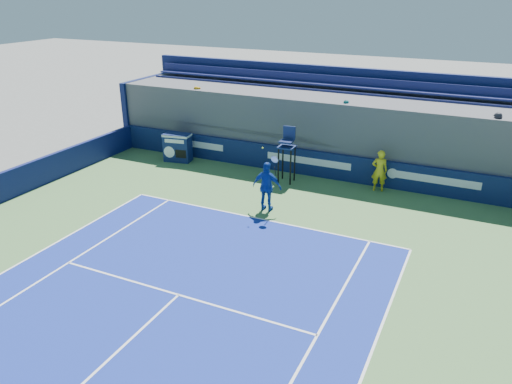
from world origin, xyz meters
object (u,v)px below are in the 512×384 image
at_px(ball_person, 379,171).
at_px(match_clock, 178,147).
at_px(umpire_chair, 287,149).
at_px(tennis_player, 267,187).

relative_size(ball_person, match_clock, 1.26).
bearing_deg(match_clock, umpire_chair, -3.06).
relative_size(umpire_chair, tennis_player, 0.96).
bearing_deg(match_clock, ball_person, 2.12).
xyz_separation_m(ball_person, tennis_player, (-3.43, -3.87, 0.09)).
relative_size(ball_person, umpire_chair, 0.72).
xyz_separation_m(match_clock, umpire_chair, (5.93, -0.32, 0.79)).
xyz_separation_m(umpire_chair, tennis_player, (0.48, -3.19, -0.53)).
bearing_deg(match_clock, tennis_player, -28.69).
bearing_deg(umpire_chair, tennis_player, -81.39).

